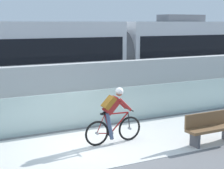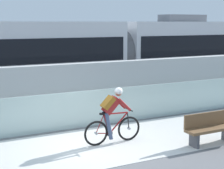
% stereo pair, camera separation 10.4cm
% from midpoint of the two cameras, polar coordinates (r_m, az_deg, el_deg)
% --- Properties ---
extents(ground_plane, '(200.00, 200.00, 0.00)m').
position_cam_midpoint_polar(ground_plane, '(10.21, -2.70, -9.74)').
color(ground_plane, slate).
extents(bike_path_deck, '(32.00, 3.20, 0.01)m').
position_cam_midpoint_polar(bike_path_deck, '(10.21, -2.70, -9.71)').
color(bike_path_deck, silver).
rests_on(bike_path_deck, ground).
extents(glass_parapet, '(32.00, 0.05, 1.21)m').
position_cam_midpoint_polar(glass_parapet, '(11.68, -6.42, -4.16)').
color(glass_parapet, '#ADC6C1').
rests_on(glass_parapet, ground).
extents(concrete_barrier_wall, '(32.00, 0.36, 1.91)m').
position_cam_midpoint_polar(concrete_barrier_wall, '(13.28, -9.14, -0.98)').
color(concrete_barrier_wall, silver).
rests_on(concrete_barrier_wall, ground).
extents(tram_rail_near, '(32.00, 0.08, 0.01)m').
position_cam_midpoint_polar(tram_rail_near, '(15.81, -11.77, -2.84)').
color(tram_rail_near, '#595654').
rests_on(tram_rail_near, ground).
extents(tram_rail_far, '(32.00, 0.08, 0.01)m').
position_cam_midpoint_polar(tram_rail_far, '(17.17, -13.01, -1.88)').
color(tram_rail_far, '#595654').
rests_on(tram_rail_far, ground).
extents(tram, '(22.56, 2.54, 3.81)m').
position_cam_midpoint_polar(tram, '(17.78, 1.31, 4.93)').
color(tram, silver).
rests_on(tram, ground).
extents(cyclist_on_bike, '(1.77, 0.58, 1.61)m').
position_cam_midpoint_polar(cyclist_on_bike, '(10.22, 0.38, -5.02)').
color(cyclist_on_bike, black).
rests_on(cyclist_on_bike, ground).
extents(bench, '(1.60, 0.45, 0.89)m').
position_cam_midpoint_polar(bench, '(10.64, 15.53, -6.58)').
color(bench, brown).
rests_on(bench, ground).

